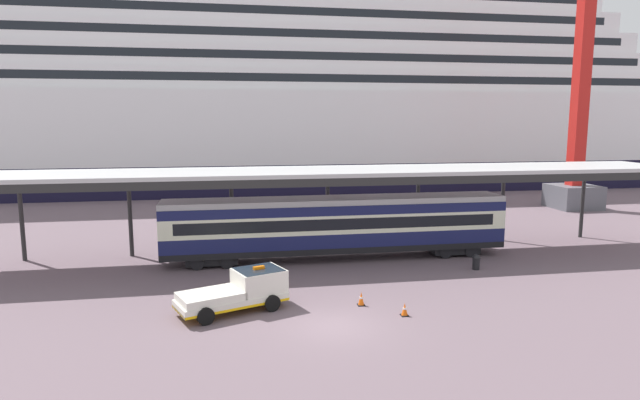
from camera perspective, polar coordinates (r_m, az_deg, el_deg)
ground_plane at (r=24.66m, az=1.57°, el=-13.21°), size 400.00×400.00×0.00m
cruise_ship at (r=76.08m, az=-11.86°, el=11.80°), size 133.62×25.60×40.98m
platform_canopy at (r=35.12m, az=1.66°, el=2.85°), size 47.13×6.18×5.91m
train_carriage at (r=35.18m, az=1.78°, el=-2.65°), size 22.37×2.81×4.11m
service_truck at (r=26.57m, az=-8.33°, el=-9.41°), size 5.58×3.79×2.02m
traffic_cone_near at (r=26.02m, az=8.98°, el=-11.43°), size 0.36×0.36×0.61m
traffic_cone_mid at (r=30.10m, az=-3.78°, el=-8.38°), size 0.36×0.36×0.78m
traffic_cone_far at (r=27.11m, az=4.40°, el=-10.42°), size 0.36×0.36×0.69m
dockside_crane at (r=62.02m, az=26.87°, el=14.86°), size 14.58×4.40×56.89m
quay_bollard at (r=34.49m, az=16.26°, el=-6.27°), size 0.48×0.48×0.96m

